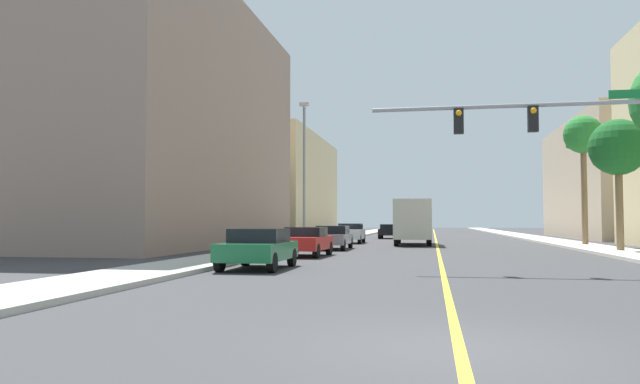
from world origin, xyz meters
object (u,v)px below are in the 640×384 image
object	(u,v)px
traffic_signal_mast	(586,136)
palm_mid	(618,149)
car_gray	(332,237)
delivery_truck	(413,221)
palm_far	(583,138)
street_lamp	(304,167)
car_white	(350,233)
car_green	(258,247)
car_black	(389,231)
car_red	(305,241)

from	to	relation	value
traffic_signal_mast	palm_mid	xyz separation A→B (m)	(4.48, 12.29, 0.95)
car_gray	delivery_truck	bearing A→B (deg)	-121.97
traffic_signal_mast	palm_far	xyz separation A→B (m)	(4.70, 20.22, 2.59)
street_lamp	palm_far	distance (m)	17.93
palm_mid	car_white	world-z (taller)	palm_mid
car_green	car_gray	xyz separation A→B (m)	(0.17, 14.24, -0.02)
delivery_truck	car_gray	bearing A→B (deg)	-122.08
traffic_signal_mast	palm_mid	distance (m)	13.12
delivery_truck	palm_far	bearing A→B (deg)	-4.64
palm_far	car_black	world-z (taller)	palm_far
palm_far	car_red	xyz separation A→B (m)	(-15.21, -13.49, -6.21)
delivery_truck	car_red	bearing A→B (deg)	-108.52
palm_far	car_green	world-z (taller)	palm_far
palm_far	car_gray	xyz separation A→B (m)	(-15.11, -6.56, -6.21)
car_gray	car_black	distance (m)	21.71
street_lamp	car_black	world-z (taller)	street_lamp
car_green	delivery_truck	world-z (taller)	delivery_truck
car_gray	car_green	bearing A→B (deg)	88.28
car_gray	delivery_truck	xyz separation A→B (m)	(4.33, 7.23, 0.91)
car_gray	delivery_truck	world-z (taller)	delivery_truck
car_gray	car_red	bearing A→B (deg)	88.16
car_green	car_black	size ratio (longest dim) A/B	0.94
street_lamp	delivery_truck	distance (m)	9.16
palm_far	car_white	size ratio (longest dim) A/B	2.02
street_lamp	palm_mid	size ratio (longest dim) A/B	1.30
street_lamp	car_green	bearing A→B (deg)	-83.54
car_white	car_gray	world-z (taller)	car_white
traffic_signal_mast	street_lamp	world-z (taller)	street_lamp
palm_mid	car_gray	world-z (taller)	palm_mid
palm_far	car_black	size ratio (longest dim) A/B	2.00
car_gray	street_lamp	bearing A→B (deg)	-37.19
palm_mid	palm_far	distance (m)	8.10
car_black	delivery_truck	bearing A→B (deg)	-80.22
car_green	delivery_truck	distance (m)	21.95
palm_mid	palm_far	bearing A→B (deg)	88.42
delivery_truck	street_lamp	bearing A→B (deg)	-138.41
palm_far	traffic_signal_mast	bearing A→B (deg)	-103.08
car_gray	car_black	bearing A→B (deg)	-95.66
palm_mid	palm_far	xyz separation A→B (m)	(0.22, 7.93, 1.65)
traffic_signal_mast	car_black	bearing A→B (deg)	103.79
street_lamp	car_gray	world-z (taller)	street_lamp
traffic_signal_mast	car_red	xyz separation A→B (m)	(-10.51, 6.73, -3.62)
street_lamp	delivery_truck	size ratio (longest dim) A/B	1.15
car_white	street_lamp	bearing A→B (deg)	77.29
car_green	car_black	xyz separation A→B (m)	(1.93, 35.88, -0.03)
car_red	delivery_truck	size ratio (longest dim) A/B	0.52
street_lamp	delivery_truck	bearing A→B (deg)	42.72
traffic_signal_mast	car_white	size ratio (longest dim) A/B	2.50
traffic_signal_mast	car_black	size ratio (longest dim) A/B	2.48
car_red	car_green	size ratio (longest dim) A/B	1.01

